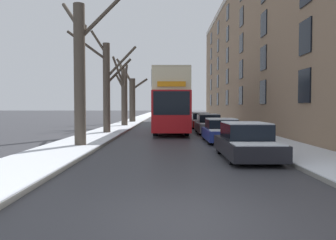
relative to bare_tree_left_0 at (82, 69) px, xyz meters
The scene contains 14 objects.
ground_plane 11.64m from the bare_tree_left_0, 65.26° to the right, with size 320.00×320.00×0.00m, color #38383D.
sidewalk_left 43.16m from the bare_tree_left_0, 90.54° to the left, with size 2.74×130.00×0.16m.
sidewalk_right 44.21m from the bare_tree_left_0, 77.38° to the left, with size 2.74×130.00×0.16m.
terrace_facade_right 24.32m from the bare_tree_left_0, 49.86° to the left, with size 9.10×48.43×15.07m.
bare_tree_left_0 is the anchor object (origin of this frame).
bare_tree_left_1 7.58m from the bare_tree_left_0, 91.35° to the left, with size 4.48×2.85×7.31m.
bare_tree_left_2 16.40m from the bare_tree_left_0, 90.52° to the left, with size 1.68×4.92×6.75m.
bare_tree_left_3 24.50m from the bare_tree_left_0, 90.58° to the left, with size 3.77×1.59×7.74m.
double_decker_bus 10.70m from the bare_tree_left_0, 65.61° to the left, with size 2.53×10.68×4.54m.
parked_car_0 8.48m from the bare_tree_left_0, 24.37° to the right, with size 1.87×4.35×1.38m.
parked_car_1 8.25m from the bare_tree_left_0, 19.76° to the left, with size 1.85×3.99×1.33m.
parked_car_2 11.54m from the bare_tree_left_0, 49.78° to the left, with size 1.72×4.49×1.45m.
parked_car_3 16.64m from the bare_tree_left_0, 63.97° to the left, with size 1.74×4.37×1.45m.
pedestrian_left_sidewalk 8.63m from the bare_tree_left_0, 91.56° to the left, with size 0.35×0.35×1.61m.
Camera 1 is at (-0.43, -5.70, 1.99)m, focal length 35.00 mm.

